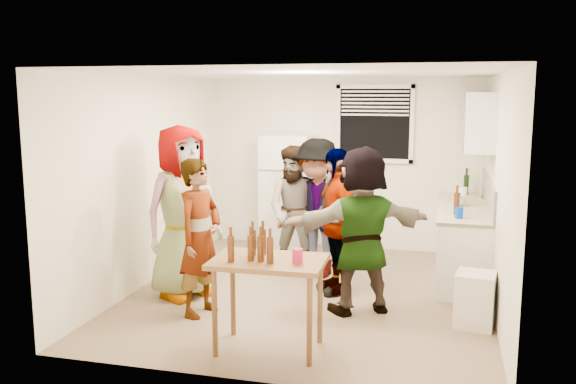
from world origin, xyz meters
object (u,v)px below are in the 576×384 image
(kettle, at_px, (460,206))
(trash_bin, at_px, (475,302))
(guest_stripe, at_px, (202,313))
(guest_back_left, at_px, (297,273))
(wine_bottle, at_px, (466,195))
(beer_bottle_table, at_px, (251,261))
(serving_table, at_px, (269,349))
(guest_orange, at_px, (360,311))
(blue_cup, at_px, (459,218))
(guest_back_right, at_px, (317,275))
(guest_grey, at_px, (185,295))
(beer_bottle_counter, at_px, (456,215))
(red_cup, at_px, (298,263))
(guest_black, at_px, (336,292))
(refrigerator, at_px, (288,193))

(kettle, bearing_deg, trash_bin, -93.48)
(guest_stripe, distance_m, guest_back_left, 1.76)
(wine_bottle, relative_size, beer_bottle_table, 1.21)
(serving_table, xyz_separation_m, guest_stripe, (-0.94, 0.69, 0.00))
(guest_stripe, bearing_deg, kettle, -37.43)
(beer_bottle_table, bearing_deg, guest_orange, 57.86)
(blue_cup, relative_size, guest_back_right, 0.07)
(guest_grey, bearing_deg, kettle, -31.74)
(serving_table, relative_size, guest_grey, 0.51)
(serving_table, bearing_deg, guest_orange, 60.59)
(kettle, relative_size, beer_bottle_counter, 0.84)
(beer_bottle_counter, height_order, trash_bin, beer_bottle_counter)
(kettle, height_order, beer_bottle_table, kettle)
(beer_bottle_table, bearing_deg, blue_cup, 49.02)
(trash_bin, xyz_separation_m, red_cup, (-1.55, -1.09, 0.59))
(kettle, height_order, guest_black, kettle)
(blue_cup, xyz_separation_m, serving_table, (-1.66, -1.97, -0.90))
(beer_bottle_counter, bearing_deg, guest_stripe, -150.18)
(beer_bottle_counter, bearing_deg, guest_orange, -134.32)
(refrigerator, height_order, wine_bottle, refrigerator)
(beer_bottle_table, distance_m, guest_black, 2.07)
(guest_orange, bearing_deg, guest_stripe, -12.01)
(red_cup, bearing_deg, guest_stripe, 148.68)
(beer_bottle_counter, relative_size, red_cup, 2.05)
(trash_bin, relative_size, guest_stripe, 0.33)
(beer_bottle_table, xyz_separation_m, guest_black, (0.44, 1.84, -0.84))
(beer_bottle_table, relative_size, red_cup, 1.82)
(beer_bottle_counter, height_order, guest_stripe, beer_bottle_counter)
(beer_bottle_counter, bearing_deg, kettle, 84.96)
(refrigerator, distance_m, wine_bottle, 2.51)
(refrigerator, height_order, guest_orange, refrigerator)
(guest_back_right, bearing_deg, refrigerator, 137.99)
(serving_table, bearing_deg, guest_grey, 138.80)
(refrigerator, height_order, beer_bottle_counter, refrigerator)
(refrigerator, distance_m, guest_black, 2.20)
(serving_table, height_order, beer_bottle_table, beer_bottle_table)
(blue_cup, distance_m, guest_black, 1.64)
(beer_bottle_counter, bearing_deg, guest_back_left, 175.01)
(serving_table, bearing_deg, blue_cup, 49.92)
(trash_bin, bearing_deg, blue_cup, 99.95)
(guest_back_right, bearing_deg, guest_stripe, -100.98)
(beer_bottle_counter, relative_size, beer_bottle_table, 1.13)
(refrigerator, distance_m, serving_table, 3.67)
(guest_stripe, distance_m, guest_black, 1.63)
(guest_stripe, height_order, guest_orange, guest_orange)
(refrigerator, relative_size, wine_bottle, 6.19)
(red_cup, relative_size, guest_orange, 0.07)
(beer_bottle_table, relative_size, guest_back_right, 0.13)
(kettle, xyz_separation_m, blue_cup, (-0.02, -0.77, 0.00))
(wine_bottle, bearing_deg, serving_table, -115.96)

